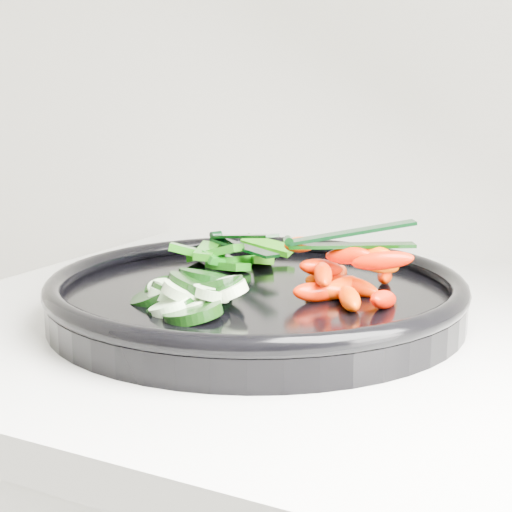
% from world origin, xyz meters
% --- Properties ---
extents(veggie_tray, '(0.43, 0.43, 0.04)m').
position_xyz_m(veggie_tray, '(-0.70, 1.67, 0.95)').
color(veggie_tray, black).
rests_on(veggie_tray, counter).
extents(cucumber_pile, '(0.12, 0.13, 0.04)m').
position_xyz_m(cucumber_pile, '(-0.73, 1.60, 0.96)').
color(cucumber_pile, black).
rests_on(cucumber_pile, veggie_tray).
extents(carrot_pile, '(0.13, 0.13, 0.05)m').
position_xyz_m(carrot_pile, '(-0.62, 1.68, 0.97)').
color(carrot_pile, '#FF4F00').
rests_on(carrot_pile, veggie_tray).
extents(pepper_pile, '(0.11, 0.10, 0.04)m').
position_xyz_m(pepper_pile, '(-0.77, 1.75, 0.96)').
color(pepper_pile, '#206E0A').
rests_on(pepper_pile, veggie_tray).
extents(tong_carrot, '(0.11, 0.07, 0.02)m').
position_xyz_m(tong_carrot, '(-0.62, 1.69, 1.00)').
color(tong_carrot, black).
rests_on(tong_carrot, carrot_pile).
extents(tong_pepper, '(0.11, 0.07, 0.02)m').
position_xyz_m(tong_pepper, '(-0.76, 1.75, 0.98)').
color(tong_pepper, black).
rests_on(tong_pepper, pepper_pile).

